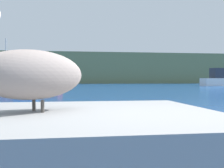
{
  "coord_description": "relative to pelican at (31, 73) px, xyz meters",
  "views": [
    {
      "loc": [
        -0.72,
        -2.32,
        1.05
      ],
      "look_at": [
        2.29,
        17.23,
        0.67
      ],
      "focal_mm": 44.83,
      "sensor_mm": 36.0,
      "label": 1
    }
  ],
  "objects": [
    {
      "name": "hillside_backdrop",
      "position": [
        1.04,
        61.28,
        2.21
      ],
      "size": [
        140.0,
        11.97,
        6.63
      ],
      "primitive_type": "cube",
      "color": "#6B7A51",
      "rests_on": "ground"
    },
    {
      "name": "pier_dock",
      "position": [
        0.01,
        0.01,
        -0.72
      ],
      "size": [
        3.21,
        2.17,
        0.77
      ],
      "primitive_type": "cube",
      "color": "gray",
      "rests_on": "ground"
    },
    {
      "name": "pelican",
      "position": [
        0.0,
        0.0,
        0.0
      ],
      "size": [
        1.21,
        0.94,
        0.86
      ],
      "rotation": [
        0.0,
        0.0,
        -2.54
      ],
      "color": "gray",
      "rests_on": "pier_dock"
    },
    {
      "name": "fishing_boat_blue",
      "position": [
        -7.69,
        39.56,
        -0.13
      ],
      "size": [
        7.94,
        3.91,
        4.27
      ],
      "rotation": [
        0.0,
        0.0,
        0.22
      ],
      "color": "blue",
      "rests_on": "ground"
    },
    {
      "name": "fishing_boat_white",
      "position": [
        21.58,
        35.11,
        -0.13
      ],
      "size": [
        5.07,
        2.28,
        3.92
      ],
      "rotation": [
        0.0,
        0.0,
        0.14
      ],
      "color": "white",
      "rests_on": "ground"
    },
    {
      "name": "fishing_boat_red",
      "position": [
        -4.07,
        27.58,
        -0.29
      ],
      "size": [
        7.4,
        3.72,
        5.23
      ],
      "rotation": [
        0.0,
        0.0,
        2.95
      ],
      "color": "red",
      "rests_on": "ground"
    }
  ]
}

